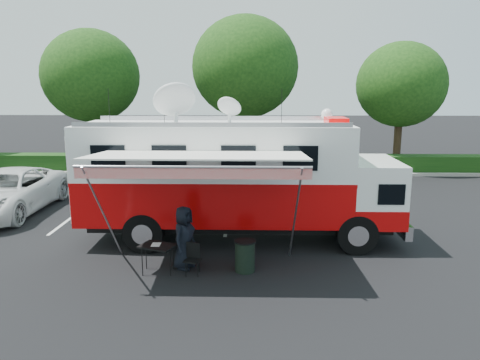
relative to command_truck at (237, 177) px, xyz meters
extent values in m
plane|color=black|center=(0.09, 0.00, -2.09)|extent=(120.00, 120.00, 0.00)
cube|color=#9E998E|center=(4.09, 11.00, -2.02)|extent=(60.00, 0.35, 0.15)
cube|color=black|center=(4.09, 11.90, -1.59)|extent=(60.00, 1.20, 1.00)
cylinder|color=black|center=(-8.91, 13.00, 0.11)|extent=(0.44, 0.44, 4.40)
ellipsoid|color=#14380F|center=(-8.91, 13.00, 3.36)|extent=(5.63, 5.63, 5.35)
cylinder|color=black|center=(0.09, 13.00, 0.31)|extent=(0.44, 0.44, 4.80)
ellipsoid|color=#14380F|center=(0.09, 13.00, 3.86)|extent=(6.14, 6.14, 5.84)
cylinder|color=black|center=(9.09, 13.00, -0.09)|extent=(0.44, 0.44, 4.00)
ellipsoid|color=#14380F|center=(9.09, 13.00, 2.87)|extent=(5.12, 5.12, 4.86)
cube|color=silver|center=(-6.41, 3.00, -2.09)|extent=(0.12, 5.50, 0.01)
cube|color=silver|center=(-0.41, 3.00, -2.09)|extent=(0.12, 5.50, 0.01)
cube|color=silver|center=(5.59, 3.00, -2.09)|extent=(0.12, 5.50, 0.01)
cube|color=black|center=(0.09, 0.00, -1.48)|extent=(9.55, 1.55, 0.33)
cylinder|color=black|center=(3.64, -1.22, -1.48)|extent=(1.22, 0.36, 1.22)
cylinder|color=black|center=(3.64, 1.22, -1.48)|extent=(1.22, 0.36, 1.22)
cylinder|color=black|center=(-2.80, -1.22, -1.48)|extent=(1.22, 0.36, 1.22)
cylinder|color=black|center=(-2.80, 1.22, -1.48)|extent=(1.22, 0.36, 1.22)
cube|color=silver|center=(5.14, 0.00, -1.42)|extent=(0.22, 2.78, 0.44)
cube|color=white|center=(4.31, 0.00, -0.37)|extent=(1.55, 2.78, 1.89)
cube|color=#C00708|center=(4.31, 0.00, -1.04)|extent=(1.58, 2.80, 0.61)
cube|color=black|center=(5.03, 0.00, -0.04)|extent=(0.13, 2.48, 0.78)
cube|color=#C00708|center=(-0.69, 0.00, -0.65)|extent=(8.44, 2.78, 1.33)
cube|color=#C00708|center=(-0.69, 0.00, 0.02)|extent=(8.46, 2.80, 0.11)
cube|color=white|center=(-0.69, 0.00, 0.85)|extent=(8.44, 2.78, 1.55)
cube|color=white|center=(-0.69, 0.00, 1.67)|extent=(8.44, 2.78, 0.09)
cube|color=#CC0505|center=(3.09, 0.00, 1.83)|extent=(0.61, 1.05, 0.18)
sphere|color=white|center=(2.98, 1.11, 1.94)|extent=(0.38, 0.38, 0.38)
ellipsoid|color=white|center=(-1.91, -0.17, 2.46)|extent=(1.33, 1.33, 0.40)
ellipsoid|color=white|center=(-0.24, 0.22, 2.24)|extent=(0.78, 0.78, 0.22)
cylinder|color=black|center=(-4.13, 0.44, 2.24)|extent=(0.02, 0.02, 1.11)
cylinder|color=black|center=(-2.35, 0.44, 2.24)|extent=(0.02, 0.02, 1.11)
cylinder|color=black|center=(1.42, 0.44, 2.24)|extent=(0.02, 0.02, 1.11)
cube|color=silver|center=(-0.91, -2.72, 1.13)|extent=(5.55, 2.66, 0.23)
cube|color=red|center=(-0.91, -4.03, 0.93)|extent=(5.55, 0.04, 0.31)
cylinder|color=#B2B2B7|center=(-0.91, -4.05, 1.06)|extent=(5.55, 0.07, 0.07)
cylinder|color=#B2B2B7|center=(-3.44, -2.79, -0.51)|extent=(0.05, 2.85, 3.20)
cylinder|color=#B2B2B7|center=(1.61, -2.79, -0.51)|extent=(0.05, 2.85, 3.20)
imported|color=silver|center=(-9.14, 2.95, -2.09)|extent=(2.90, 6.19, 1.71)
imported|color=black|center=(-1.38, -2.43, -2.09)|extent=(0.85, 1.01, 1.77)
cube|color=black|center=(-2.06, -2.77, -1.34)|extent=(1.09, 0.93, 0.04)
cylinder|color=black|center=(-2.43, -3.00, -1.72)|extent=(0.02, 0.02, 0.75)
cylinder|color=black|center=(-2.43, -2.53, -1.72)|extent=(0.02, 0.02, 0.75)
cylinder|color=black|center=(-1.68, -3.00, -1.72)|extent=(0.02, 0.02, 0.75)
cylinder|color=black|center=(-1.68, -2.53, -1.72)|extent=(0.02, 0.02, 0.75)
cube|color=silver|center=(-2.11, -2.72, -1.31)|extent=(0.24, 0.32, 0.01)
cube|color=black|center=(-1.11, -2.89, -1.70)|extent=(0.50, 0.50, 0.04)
cube|color=black|center=(-1.11, -2.69, -1.48)|extent=(0.39, 0.16, 0.44)
cylinder|color=black|center=(-1.27, -3.04, -1.89)|extent=(0.02, 0.02, 0.40)
cylinder|color=black|center=(-1.27, -2.73, -1.89)|extent=(0.02, 0.02, 0.40)
cylinder|color=black|center=(-0.95, -3.04, -1.89)|extent=(0.02, 0.02, 0.40)
cylinder|color=black|center=(-0.95, -2.73, -1.89)|extent=(0.02, 0.02, 0.40)
cylinder|color=black|center=(0.30, -2.62, -1.67)|extent=(0.54, 0.54, 0.83)
cylinder|color=black|center=(0.30, -2.62, -1.24)|extent=(0.58, 0.58, 0.04)
camera|label=1|loc=(0.45, -14.66, 2.97)|focal=35.00mm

